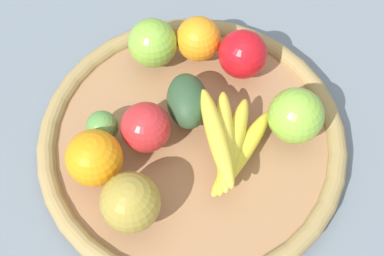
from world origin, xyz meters
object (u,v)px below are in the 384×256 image
object	(u,v)px
avocado	(187,101)
banana_bunch	(229,144)
apple_4	(296,116)
orange_0	(198,39)
apple_1	(153,43)
lime_0	(102,127)
apple_2	(130,202)
orange_1	(94,158)
apple_0	(146,127)
apple_3	(243,54)

from	to	relation	value
avocado	banana_bunch	bearing A→B (deg)	147.56
apple_4	orange_0	distance (m)	0.19
avocado	banana_bunch	xyz separation A→B (m)	(-0.08, 0.05, 0.00)
banana_bunch	apple_1	bearing A→B (deg)	-38.51
avocado	lime_0	xyz separation A→B (m)	(0.10, 0.07, -0.01)
apple_2	lime_0	bearing A→B (deg)	-50.15
apple_1	lime_0	bearing A→B (deg)	82.22
orange_1	lime_0	distance (m)	0.06
apple_0	banana_bunch	xyz separation A→B (m)	(-0.12, -0.01, -0.00)
banana_bunch	apple_0	bearing A→B (deg)	6.85
banana_bunch	apple_4	bearing A→B (deg)	-138.75
avocado	banana_bunch	size ratio (longest dim) A/B	0.55
lime_0	apple_0	bearing A→B (deg)	-169.22
orange_0	apple_2	bearing A→B (deg)	90.08
avocado	lime_0	world-z (taller)	avocado
apple_4	apple_2	size ratio (longest dim) A/B	1.00
banana_bunch	apple_2	xyz separation A→B (m)	(0.09, 0.12, 0.01)
apple_4	banana_bunch	bearing A→B (deg)	41.25
apple_0	apple_1	distance (m)	0.14
apple_2	apple_0	bearing A→B (deg)	-79.18
banana_bunch	apple_3	distance (m)	0.15
apple_2	apple_1	bearing A→B (deg)	-75.97
orange_1	lime_0	world-z (taller)	orange_1
avocado	apple_0	xyz separation A→B (m)	(0.04, 0.06, 0.01)
banana_bunch	avocado	bearing A→B (deg)	-32.44
orange_1	apple_3	bearing A→B (deg)	-121.56
apple_1	banana_bunch	bearing A→B (deg)	141.49
avocado	apple_4	size ratio (longest dim) A/B	1.10
apple_4	banana_bunch	world-z (taller)	apple_4
lime_0	apple_4	bearing A→B (deg)	-159.98
banana_bunch	orange_0	size ratio (longest dim) A/B	2.31
apple_0	orange_1	distance (m)	0.08
banana_bunch	orange_0	world-z (taller)	orange_0
apple_0	lime_0	distance (m)	0.06
banana_bunch	lime_0	bearing A→B (deg)	8.23
orange_1	apple_2	bearing A→B (deg)	147.41
apple_4	banana_bunch	xyz separation A→B (m)	(0.08, 0.07, -0.01)
avocado	apple_0	world-z (taller)	apple_0
apple_1	apple_2	distance (m)	0.26
avocado	lime_0	bearing A→B (deg)	36.14
apple_0	orange_0	distance (m)	0.17
apple_0	lime_0	xyz separation A→B (m)	(0.06, 0.01, -0.01)
lime_0	orange_0	bearing A→B (deg)	-114.43
apple_0	orange_0	xyz separation A→B (m)	(-0.02, -0.17, -0.00)
avocado	orange_0	distance (m)	0.11
apple_1	apple_3	bearing A→B (deg)	-170.39
apple_1	orange_1	world-z (taller)	orange_1
banana_bunch	apple_1	size ratio (longest dim) A/B	2.13
apple_4	orange_0	bearing A→B (deg)	-27.65
banana_bunch	orange_1	bearing A→B (deg)	26.42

